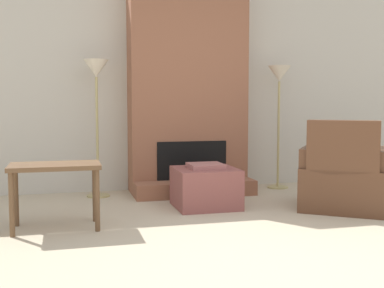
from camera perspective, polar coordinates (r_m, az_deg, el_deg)
ground_plane at (r=3.61m, az=10.56°, el=-13.13°), size 24.00×24.00×0.00m
wall_back at (r=6.30m, az=-1.11°, el=6.60°), size 7.67×0.06×2.60m
fireplace at (r=6.04m, az=-0.49°, el=6.08°), size 1.46×0.78×2.60m
ottoman at (r=5.15m, az=1.61°, el=-5.11°), size 0.65×0.62×0.47m
armchair at (r=5.24m, az=17.56°, el=-4.20°), size 1.16×1.15×0.94m
side_table at (r=4.40m, az=-15.91°, el=-3.39°), size 0.78×0.45×0.58m
floor_lamp_left at (r=5.78m, az=-11.27°, el=7.28°), size 0.29×0.29×1.62m
floor_lamp_right at (r=6.35m, az=10.29°, el=6.87°), size 0.29×0.29×1.59m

